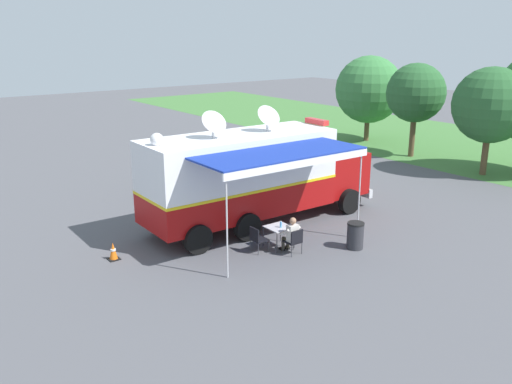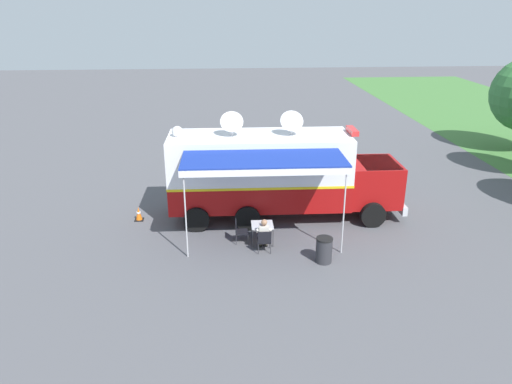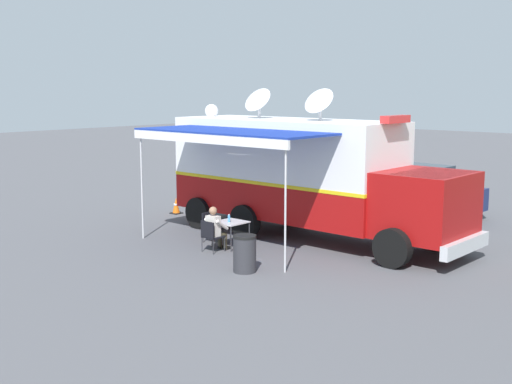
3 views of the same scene
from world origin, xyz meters
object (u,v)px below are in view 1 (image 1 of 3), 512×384
traffic_cone (113,251)px  seated_responder (291,234)px  folding_table (279,228)px  command_truck (257,174)px  car_behind_truck (202,169)px  trash_bin (355,235)px  folding_chair_beside_table (257,238)px  folding_chair_at_table (294,240)px  water_bottle (281,224)px

traffic_cone → seated_responder: bearing=58.7°
seated_responder → folding_table: bearing=-179.3°
command_truck → car_behind_truck: 5.62m
seated_responder → trash_bin: seated_responder is taller
folding_chair_beside_table → car_behind_truck: (-7.70, 2.62, 0.37)m
folding_table → folding_chair_at_table: (0.80, 0.00, -0.16)m
command_truck → seated_responder: 3.32m
car_behind_truck → traffic_cone: bearing=-50.9°
folding_chair_at_table → seated_responder: bearing=179.1°
trash_bin → command_truck: bearing=-163.6°
folding_chair_at_table → folding_chair_beside_table: 1.23m
command_truck → traffic_cone: bearing=-90.4°
folding_chair_at_table → folding_table: bearing=-179.7°
folding_table → car_behind_truck: car_behind_truck is taller
folding_chair_beside_table → traffic_cone: (-2.29, -4.04, -0.23)m
folding_chair_beside_table → trash_bin: trash_bin is taller
folding_table → seated_responder: bearing=0.7°
folding_chair_beside_table → folding_table: bearing=84.6°
folding_chair_beside_table → seated_responder: (0.69, 0.86, 0.14)m
folding_table → water_bottle: (0.08, 0.02, 0.16)m
traffic_cone → folding_table: bearing=64.1°
command_truck → car_behind_truck: (-5.44, 0.94, -1.07)m
command_truck → traffic_cone: command_truck is taller
folding_table → trash_bin: (1.62, 1.99, -0.22)m
folding_chair_at_table → traffic_cone: (-3.17, -4.89, -0.23)m
water_bottle → traffic_cone: bearing=-116.6°
water_bottle → car_behind_truck: size_ratio=0.05×
car_behind_truck → folding_chair_beside_table: bearing=-18.8°
folding_chair_beside_table → car_behind_truck: car_behind_truck is taller
folding_chair_beside_table → trash_bin: bearing=59.0°
command_truck → folding_chair_beside_table: size_ratio=10.95×
folding_table → seated_responder: seated_responder is taller
water_bottle → seated_responder: size_ratio=0.18×
trash_bin → car_behind_truck: 9.41m
water_bottle → folding_chair_beside_table: bearing=-100.6°
water_bottle → traffic_cone: 5.51m
seated_responder → car_behind_truck: bearing=168.2°
folding_chair_at_table → traffic_cone: 5.84m
car_behind_truck → water_bottle: bearing=-12.6°
seated_responder → car_behind_truck: 8.57m
car_behind_truck → folding_table: bearing=-12.8°
folding_table → water_bottle: water_bottle is taller
folding_chair_at_table → seated_responder: size_ratio=0.70×
trash_bin → traffic_cone: 7.95m
water_bottle → folding_chair_at_table: size_ratio=0.26×
seated_responder → car_behind_truck: car_behind_truck is taller
folding_chair_at_table → trash_bin: size_ratio=0.96×
trash_bin → traffic_cone: (-3.99, -6.87, -0.18)m
water_bottle → car_behind_truck: bearing=167.4°
folding_chair_at_table → car_behind_truck: (-8.58, 1.76, 0.37)m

